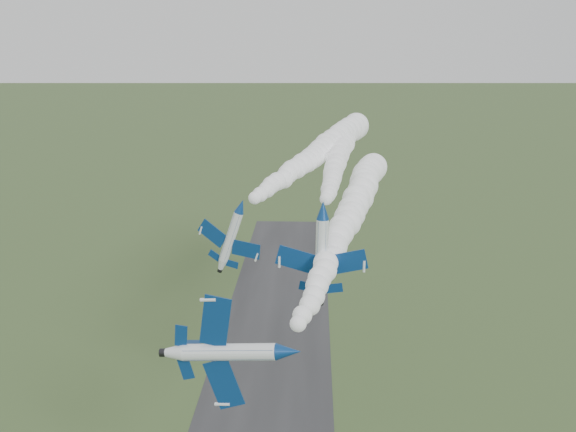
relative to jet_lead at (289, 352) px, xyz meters
name	(u,v)px	position (x,y,z in m)	size (l,w,h in m)	color
jet_lead	(289,352)	(0.00, 0.00, 0.00)	(5.28, 14.39, 11.83)	white
smoke_trail_jet_lead	(347,220)	(7.55, 41.70, 1.69)	(5.86, 77.76, 5.86)	white
jet_pair_left	(241,206)	(-7.40, 25.91, 7.76)	(8.96, 11.02, 3.72)	white
smoke_trail_jet_pair_left	(318,153)	(3.00, 60.12, 9.22)	(5.73, 67.30, 5.73)	white
jet_pair_right	(323,210)	(3.44, 24.62, 7.68)	(12.12, 14.47, 3.56)	white
smoke_trail_jet_pair_right	(338,159)	(6.43, 57.89, 8.45)	(5.02, 58.98, 5.02)	white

